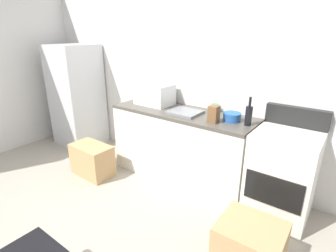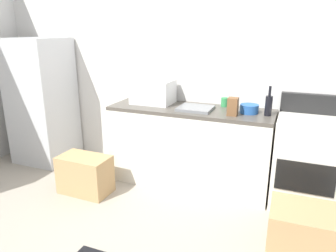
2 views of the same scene
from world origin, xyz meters
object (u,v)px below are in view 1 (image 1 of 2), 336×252
at_px(microwave, 155,94).
at_px(cardboard_box_small, 92,160).
at_px(stove_oven, 282,173).
at_px(refrigerator, 77,96).
at_px(knife_block, 214,114).
at_px(cardboard_box_large, 250,245).
at_px(coffee_mug, 215,108).
at_px(mixing_bowl, 232,117).
at_px(wine_bottle, 249,115).

height_order(microwave, cardboard_box_small, microwave).
bearing_deg(stove_oven, cardboard_box_small, -163.42).
relative_size(refrigerator, cardboard_box_small, 2.94).
bearing_deg(knife_block, refrigerator, 178.20).
bearing_deg(cardboard_box_large, microwave, 152.19).
distance_m(refrigerator, coffee_mug, 2.40).
height_order(refrigerator, knife_block, refrigerator).
height_order(coffee_mug, cardboard_box_small, coffee_mug).
distance_m(knife_block, cardboard_box_small, 1.75).
xyz_separation_m(microwave, cardboard_box_small, (-0.50, -0.72, -0.83)).
relative_size(stove_oven, knife_block, 6.11).
distance_m(mixing_bowl, cardboard_box_small, 1.90).
xyz_separation_m(stove_oven, wine_bottle, (-0.40, -0.01, 0.54)).
distance_m(wine_bottle, coffee_mug, 0.54).
bearing_deg(refrigerator, wine_bottle, 0.84).
bearing_deg(cardboard_box_large, refrigerator, 166.60).
distance_m(refrigerator, cardboard_box_large, 3.42).
relative_size(knife_block, cardboard_box_small, 0.33).
height_order(microwave, mixing_bowl, microwave).
bearing_deg(cardboard_box_small, coffee_mug, 33.25).
xyz_separation_m(stove_oven, microwave, (-1.70, 0.06, 0.57)).
height_order(knife_block, cardboard_box_small, knife_block).
bearing_deg(refrigerator, microwave, 4.33).
xyz_separation_m(refrigerator, coffee_mug, (2.38, 0.26, 0.14)).
height_order(refrigerator, coffee_mug, refrigerator).
xyz_separation_m(refrigerator, cardboard_box_small, (1.07, -0.60, -0.61)).
bearing_deg(wine_bottle, knife_block, -159.85).
distance_m(microwave, cardboard_box_large, 2.10).
relative_size(wine_bottle, coffee_mug, 3.00).
relative_size(wine_bottle, mixing_bowl, 1.58).
height_order(wine_bottle, cardboard_box_small, wine_bottle).
height_order(refrigerator, wine_bottle, refrigerator).
distance_m(microwave, knife_block, 0.99).
xyz_separation_m(coffee_mug, mixing_bowl, (0.30, -0.19, -0.00)).
xyz_separation_m(wine_bottle, mixing_bowl, (-0.19, 0.03, -0.06)).
xyz_separation_m(stove_oven, mixing_bowl, (-0.59, 0.02, 0.48)).
bearing_deg(microwave, mixing_bowl, -2.20).
height_order(stove_oven, knife_block, stove_oven).
bearing_deg(microwave, coffee_mug, 9.96).
bearing_deg(stove_oven, refrigerator, -179.03).
bearing_deg(knife_block, stove_oven, 10.43).
bearing_deg(coffee_mug, wine_bottle, -24.26).
bearing_deg(wine_bottle, cardboard_box_large, -64.10).
height_order(refrigerator, cardboard_box_large, refrigerator).
relative_size(stove_oven, mixing_bowl, 5.79).
relative_size(microwave, knife_block, 2.56).
height_order(wine_bottle, coffee_mug, wine_bottle).
distance_m(microwave, cardboard_box_small, 1.20).
bearing_deg(cardboard_box_large, mixing_bowl, 124.55).
relative_size(refrigerator, coffee_mug, 16.30).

